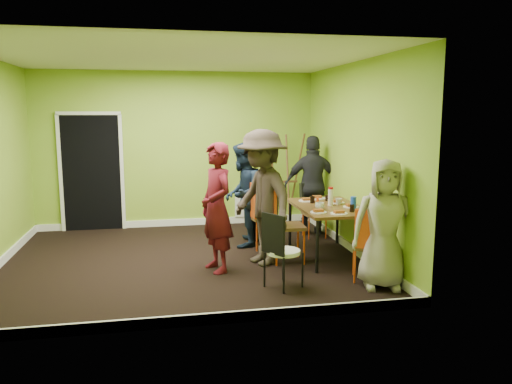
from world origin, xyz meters
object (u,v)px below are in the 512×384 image
(chair_left_far, at_px, (259,211))
(easel, at_px, (286,179))
(chair_front_end, at_px, (369,240))
(person_left_near, at_px, (262,198))
(dining_table, at_px, (329,210))
(chair_bentwood, at_px, (280,247))
(thermos, at_px, (331,197))
(blue_bottle, at_px, (353,204))
(chair_left_near, at_px, (281,219))
(person_front_end, at_px, (384,224))
(person_left_far, at_px, (243,195))
(chair_back_end, at_px, (312,199))
(orange_bottle, at_px, (318,200))
(person_standing, at_px, (217,208))
(person_back_end, at_px, (313,185))

(chair_left_far, distance_m, easel, 1.78)
(chair_front_end, bearing_deg, person_left_near, 158.93)
(dining_table, bearing_deg, chair_bentwood, -130.97)
(thermos, distance_m, blue_bottle, 0.45)
(chair_left_far, xyz_separation_m, easel, (0.82, 1.56, 0.27))
(chair_left_near, distance_m, person_front_end, 1.56)
(person_left_near, bearing_deg, person_left_far, 165.10)
(chair_back_end, height_order, person_front_end, person_front_end)
(orange_bottle, bearing_deg, thermos, -58.22)
(dining_table, distance_m, chair_left_far, 1.11)
(orange_bottle, xyz_separation_m, person_left_far, (-1.01, 0.62, 0.02))
(chair_left_near, height_order, chair_back_end, chair_left_near)
(person_standing, relative_size, person_left_far, 1.05)
(thermos, bearing_deg, easel, 92.60)
(easel, distance_m, person_front_end, 3.59)
(easel, xyz_separation_m, person_left_far, (-1.04, -1.38, -0.03))
(chair_front_end, height_order, chair_bentwood, chair_front_end)
(orange_bottle, height_order, person_front_end, person_front_end)
(chair_left_near, distance_m, person_left_near, 0.43)
(blue_bottle, bearing_deg, chair_left_far, 136.16)
(dining_table, bearing_deg, blue_bottle, -62.27)
(chair_back_end, relative_size, chair_front_end, 0.96)
(chair_left_far, height_order, blue_bottle, chair_left_far)
(chair_bentwood, relative_size, person_left_near, 0.50)
(thermos, relative_size, person_left_far, 0.15)
(chair_left_far, relative_size, thermos, 4.26)
(dining_table, relative_size, person_front_end, 0.97)
(person_back_end, bearing_deg, chair_left_near, 69.05)
(easel, bearing_deg, person_back_end, -73.20)
(blue_bottle, bearing_deg, orange_bottle, 116.65)
(chair_left_far, height_order, person_left_near, person_left_near)
(chair_left_near, distance_m, thermos, 0.81)
(chair_bentwood, distance_m, orange_bottle, 1.67)
(person_back_end, bearing_deg, dining_table, 93.07)
(chair_left_far, height_order, person_front_end, person_front_end)
(chair_left_near, distance_m, chair_bentwood, 1.08)
(chair_left_near, relative_size, blue_bottle, 5.61)
(dining_table, distance_m, blue_bottle, 0.47)
(chair_left_near, relative_size, person_left_far, 0.67)
(thermos, distance_m, person_back_end, 1.35)
(easel, distance_m, person_left_near, 2.55)
(orange_bottle, height_order, person_left_far, person_left_far)
(chair_back_end, bearing_deg, person_left_far, 16.44)
(chair_bentwood, distance_m, easel, 3.52)
(dining_table, bearing_deg, chair_back_end, 83.69)
(chair_back_end, relative_size, easel, 0.52)
(chair_front_end, distance_m, person_left_far, 2.34)
(chair_back_end, relative_size, orange_bottle, 10.06)
(person_standing, distance_m, person_left_far, 1.30)
(chair_back_end, distance_m, orange_bottle, 1.11)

